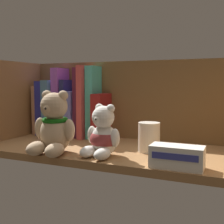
# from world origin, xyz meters

# --- Properties ---
(shelf_board) EXTENTS (0.74, 0.32, 0.02)m
(shelf_board) POSITION_xyz_m (0.00, 0.00, 0.01)
(shelf_board) COLOR olive
(shelf_board) RESTS_ON ground
(shelf_back_panel) EXTENTS (0.76, 0.01, 0.28)m
(shelf_back_panel) POSITION_xyz_m (0.00, 0.16, 0.14)
(shelf_back_panel) COLOR brown
(shelf_back_panel) RESTS_ON ground
(shelf_side_panel_left) EXTENTS (0.02, 0.34, 0.28)m
(shelf_side_panel_left) POSITION_xyz_m (-0.38, 0.00, 0.14)
(shelf_side_panel_left) COLOR olive
(shelf_side_panel_left) RESTS_ON ground
(book_0) EXTENTS (0.02, 0.10, 0.18)m
(book_0) POSITION_xyz_m (-0.35, 0.13, 0.11)
(book_0) COLOR tan
(book_0) RESTS_ON shelf_board
(book_1) EXTENTS (0.03, 0.12, 0.19)m
(book_1) POSITION_xyz_m (-0.32, 0.13, 0.12)
(book_1) COLOR #252A99
(book_1) RESTS_ON shelf_board
(book_2) EXTENTS (0.03, 0.14, 0.20)m
(book_2) POSITION_xyz_m (-0.29, 0.13, 0.12)
(book_2) COLOR teal
(book_2) RESTS_ON shelf_board
(book_3) EXTENTS (0.03, 0.11, 0.24)m
(book_3) POSITION_xyz_m (-0.25, 0.13, 0.14)
(book_3) COLOR #A051C6
(book_3) RESTS_ON shelf_board
(book_4) EXTENTS (0.02, 0.10, 0.20)m
(book_4) POSITION_xyz_m (-0.23, 0.13, 0.12)
(book_4) COLOR navy
(book_4) RESTS_ON shelf_board
(book_5) EXTENTS (0.03, 0.12, 0.16)m
(book_5) POSITION_xyz_m (-0.20, 0.13, 0.10)
(book_5) COLOR #6366B9
(book_5) RESTS_ON shelf_board
(book_6) EXTENTS (0.02, 0.10, 0.24)m
(book_6) POSITION_xyz_m (-0.17, 0.13, 0.14)
(book_6) COLOR #591E3B
(book_6) RESTS_ON shelf_board
(book_7) EXTENTS (0.02, 0.14, 0.25)m
(book_7) POSITION_xyz_m (-0.15, 0.13, 0.14)
(book_7) COLOR #C94747
(book_7) RESTS_ON shelf_board
(book_8) EXTENTS (0.03, 0.10, 0.24)m
(book_8) POSITION_xyz_m (-0.12, 0.13, 0.14)
(book_8) COLOR #49BAAD
(book_8) RESTS_ON shelf_board
(book_9) EXTENTS (0.03, 0.14, 0.15)m
(book_9) POSITION_xyz_m (-0.09, 0.13, 0.10)
(book_9) COLOR maroon
(book_9) RESTS_ON shelf_board
(teddy_bear_larger) EXTENTS (0.12, 0.12, 0.17)m
(teddy_bear_larger) POSITION_xyz_m (-0.12, -0.11, 0.09)
(teddy_bear_larger) COLOR tan
(teddy_bear_larger) RESTS_ON shelf_board
(teddy_bear_smaller) EXTENTS (0.10, 0.11, 0.13)m
(teddy_bear_smaller) POSITION_xyz_m (0.01, -0.09, 0.07)
(teddy_bear_smaller) COLOR white
(teddy_bear_smaller) RESTS_ON shelf_board
(pillar_candle) EXTENTS (0.06, 0.06, 0.08)m
(pillar_candle) POSITION_xyz_m (0.11, 0.00, 0.06)
(pillar_candle) COLOR silver
(pillar_candle) RESTS_ON shelf_board
(small_product_box) EXTENTS (0.12, 0.06, 0.05)m
(small_product_box) POSITION_xyz_m (0.21, -0.12, 0.05)
(small_product_box) COLOR silver
(small_product_box) RESTS_ON shelf_board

